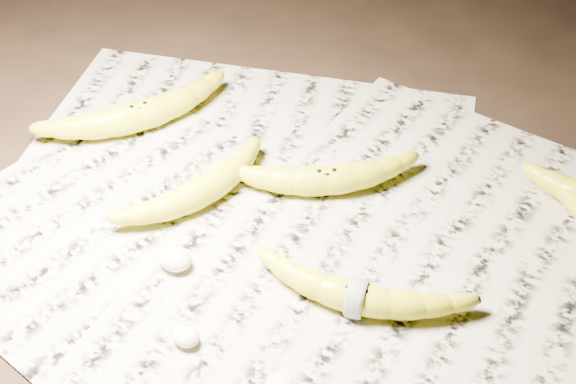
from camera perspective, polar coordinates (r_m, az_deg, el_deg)
The scene contains 10 objects.
ground at distance 0.91m, azimuth 0.93°, elevation -2.73°, with size 3.00×3.00×0.00m, color black.
newspaper_patch at distance 0.89m, azimuth 0.97°, elevation -3.57°, with size 0.90×0.70×0.01m, color #AAA391.
banana_left_a at distance 1.05m, azimuth -10.54°, elevation 5.51°, with size 0.23×0.06×0.04m, color yellow, non-canonical shape.
banana_left_b at distance 0.93m, azimuth -6.07°, elevation 0.24°, with size 0.18×0.06×0.04m, color yellow, non-canonical shape.
banana_center at distance 0.94m, azimuth 2.72°, elevation 1.01°, with size 0.20×0.06×0.04m, color yellow, non-canonical shape.
banana_taped at distance 0.82m, azimuth 4.91°, elevation -7.35°, with size 0.20×0.05×0.03m, color yellow, non-canonical shape.
measuring_tape at distance 0.82m, azimuth 4.91°, elevation -7.35°, with size 0.04×0.04×0.00m, color white.
flesh_chunk_a at distance 0.87m, azimuth -8.09°, elevation -4.56°, with size 0.04×0.03×0.02m, color #FEEEC5.
flesh_chunk_b at distance 0.80m, azimuth -7.32°, elevation -9.98°, with size 0.03×0.02×0.02m, color #FEEEC5.
flesh_chunk_c at distance 0.76m, azimuth -0.53°, elevation -13.39°, with size 0.03×0.02×0.02m, color #FEEEC5.
Camera 1 is at (0.31, -0.57, 0.64)m, focal length 50.00 mm.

